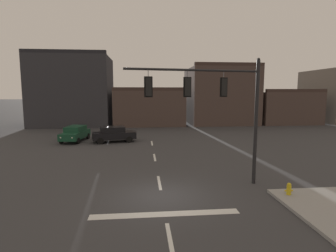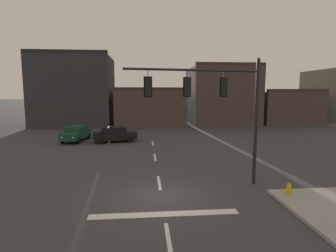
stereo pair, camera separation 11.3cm
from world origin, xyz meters
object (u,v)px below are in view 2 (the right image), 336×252
Objects in this scene: fire_hydrant at (289,191)px; car_lot_nearside at (76,133)px; signal_mast_near_side at (217,100)px; car_lot_middle at (114,134)px.

car_lot_nearside is at bearing 130.55° from fire_hydrant.
signal_mast_near_side is 9.71× the size of fire_hydrant.
car_lot_middle is (4.11, -0.84, 0.00)m from car_lot_nearside.
signal_mast_near_side is 5.77m from fire_hydrant.
car_lot_nearside is 4.19m from car_lot_middle.
signal_mast_near_side is at bearing -53.15° from car_lot_nearside.
car_lot_nearside is at bearing 126.85° from signal_mast_near_side.
car_lot_nearside reaches higher than fire_hydrant.
car_lot_middle reaches higher than fire_hydrant.
car_lot_nearside is at bearing 168.44° from car_lot_middle.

